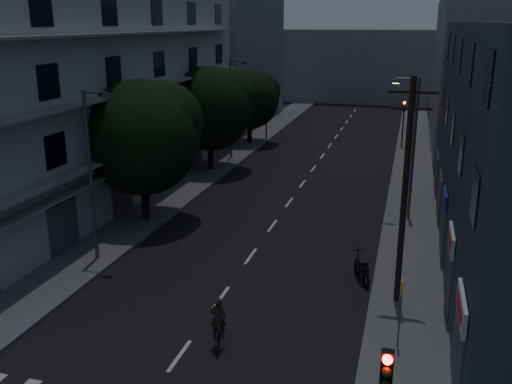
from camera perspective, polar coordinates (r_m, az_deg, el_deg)
The scene contains 20 objects.
ground at distance 41.00m, azimuth 4.79°, elevation 1.01°, with size 160.00×160.00×0.00m, color black.
sidewalk_left at distance 42.91m, azimuth -5.10°, elevation 1.81°, with size 3.00×90.00×0.15m, color #565659.
sidewalk_right at distance 40.37m, azimuth 15.31°, elevation 0.32°, with size 3.00×90.00×0.15m, color #565659.
lane_markings at distance 46.96m, azimuth 6.21°, elevation 2.99°, with size 0.15×60.50×0.01m.
building_left at distance 37.33m, azimuth -15.73°, elevation 9.85°, with size 7.00×36.00×14.00m.
building_far_left at distance 64.80m, azimuth -1.91°, elevation 13.98°, with size 6.00×20.00×16.00m, color slate.
building_far_right at distance 56.25m, azimuth 20.66°, elevation 11.01°, with size 6.00×20.00×13.00m, color slate.
building_far_end at distance 84.37m, azimuth 10.68°, elevation 12.29°, with size 24.00×8.00×10.00m, color slate.
tree_near at distance 32.26m, azimuth -11.23°, elevation 5.81°, with size 6.44×6.44×7.95m.
tree_mid at distance 43.26m, azimuth -4.55°, elevation 8.63°, with size 6.33×6.33×7.79m.
tree_far at distance 53.14m, azimuth -0.59°, elevation 9.48°, with size 5.47×5.47×6.76m.
traffic_signal_far_right at distance 53.07m, azimuth 14.56°, elevation 7.55°, with size 0.28×0.37×4.10m.
traffic_signal_far_left at distance 55.01m, azimuth 1.03°, elevation 8.38°, with size 0.28×0.37×4.10m.
street_lamp_left_near at distance 27.17m, azimuth -16.07°, elevation 2.33°, with size 1.51×0.25×8.00m.
street_lamp_right at distance 33.10m, azimuth 15.32°, elevation 4.88°, with size 1.51×0.25×8.00m.
street_lamp_left_far at distance 47.26m, azimuth -2.42°, elevation 8.83°, with size 1.51×0.25×8.00m.
utility_pole at distance 22.60m, azimuth 14.68°, elevation 0.31°, with size 1.80×0.24×9.00m.
bus_stop_sign at distance 20.34m, azimuth 14.29°, elevation -10.56°, with size 0.06×0.35×2.52m.
motorcycle at distance 25.79m, azimuth 10.53°, elevation -7.62°, with size 0.99×2.03×1.36m.
cyclist at distance 20.54m, azimuth -3.78°, elevation -13.69°, with size 0.90×1.61×1.94m.
Camera 1 is at (7.06, -13.86, 11.02)m, focal length 40.00 mm.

